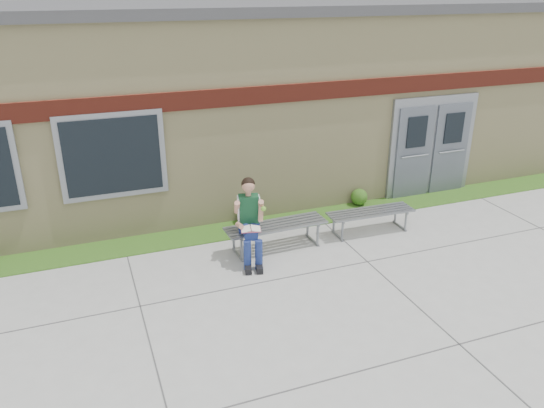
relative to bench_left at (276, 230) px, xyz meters
name	(u,v)px	position (x,y,z in m)	size (l,w,h in m)	color
ground	(330,286)	(0.34, -1.57, -0.38)	(80.00, 80.00, 0.00)	#9E9E99
grass_strip	(274,223)	(0.34, 1.03, -0.37)	(16.00, 0.80, 0.02)	#2C5015
school_building	(225,92)	(0.34, 4.42, 1.72)	(16.20, 6.22, 4.20)	beige
bench_left	(276,230)	(0.00, 0.00, 0.00)	(1.93, 0.61, 0.49)	gray
bench_right	(370,216)	(2.00, 0.00, -0.03)	(1.76, 0.54, 0.45)	gray
girl	(250,220)	(-0.58, -0.22, 0.40)	(0.56, 0.96, 1.50)	navy
shrub_mid	(246,213)	(-0.17, 1.28, -0.17)	(0.39, 0.39, 0.39)	#2C5015
shrub_east	(359,197)	(2.48, 1.28, -0.18)	(0.37, 0.37, 0.37)	#2C5015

